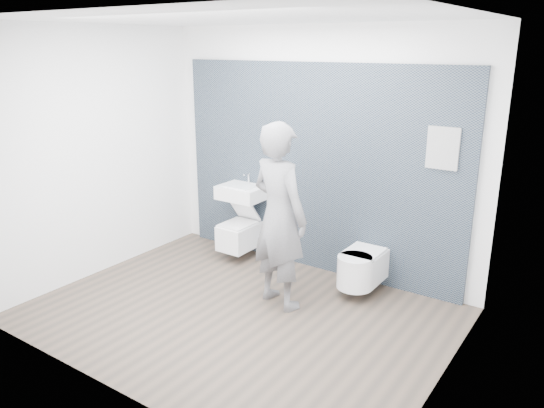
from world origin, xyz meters
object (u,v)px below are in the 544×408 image
Objects in this scene: toilet_square at (240,234)px; visitor at (279,216)px; washbasin at (242,192)px; toilet_rounded at (360,268)px.

toilet_square is 1.46m from visitor.
washbasin is 1.35m from visitor.
toilet_square is at bearing -90.00° from washbasin.
toilet_square reaches higher than toilet_rounded.
washbasin is 0.53m from toilet_square.
visitor is (-0.59, -0.67, 0.65)m from toilet_rounded.
washbasin is 1.77m from toilet_rounded.
toilet_square is 1.68m from toilet_rounded.
washbasin is at bearing 175.80° from toilet_rounded.
washbasin is at bearing -22.37° from visitor.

